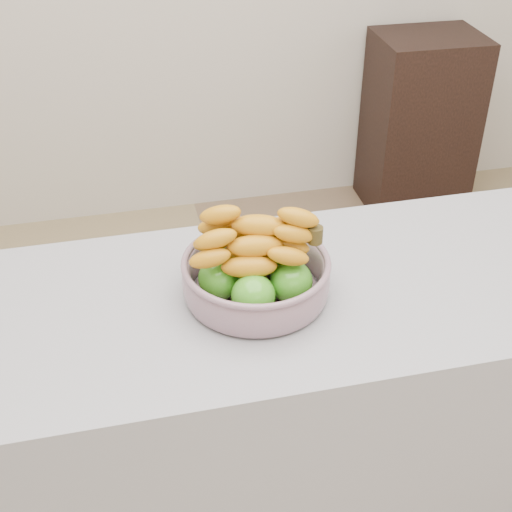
{
  "coord_description": "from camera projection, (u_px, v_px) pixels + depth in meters",
  "views": [
    {
      "loc": [
        -0.39,
        -1.1,
        1.83
      ],
      "look_at": [
        -0.12,
        0.06,
        1.0
      ],
      "focal_mm": 50.0,
      "sensor_mm": 36.0,
      "label": 1
    }
  ],
  "objects": [
    {
      "name": "counter",
      "position": [
        304.0,
        430.0,
        1.79
      ],
      "size": [
        2.0,
        0.6,
        0.9
      ],
      "primitive_type": "cube",
      "color": "#9D9EA5",
      "rests_on": "ground"
    },
    {
      "name": "cabinet",
      "position": [
        419.0,
        124.0,
        3.38
      ],
      "size": [
        0.48,
        0.39,
        0.85
      ],
      "primitive_type": "cube",
      "rotation": [
        0.0,
        0.0,
        -0.02
      ],
      "color": "black",
      "rests_on": "ground"
    },
    {
      "name": "fruit_bowl",
      "position": [
        256.0,
        271.0,
        1.48
      ],
      "size": [
        0.31,
        0.31,
        0.2
      ],
      "rotation": [
        0.0,
        0.0,
        -0.3
      ],
      "color": "#8D98A9",
      "rests_on": "counter"
    }
  ]
}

